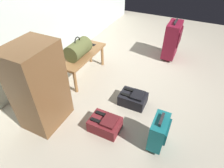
# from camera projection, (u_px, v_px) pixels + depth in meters

# --- Properties ---
(ground_plane) EXTENTS (6.60, 6.60, 0.00)m
(ground_plane) POSITION_uv_depth(u_px,v_px,m) (140.00, 77.00, 3.31)
(ground_plane) COLOR #B2A893
(bench) EXTENTS (1.00, 0.36, 0.43)m
(bench) POSITION_uv_depth(u_px,v_px,m) (83.00, 57.00, 3.14)
(bench) COLOR olive
(bench) RESTS_ON ground
(duffel_bag_olive) EXTENTS (0.44, 0.26, 0.34)m
(duffel_bag_olive) POSITION_uv_depth(u_px,v_px,m) (78.00, 49.00, 2.95)
(duffel_bag_olive) COLOR #51562D
(duffel_bag_olive) RESTS_ON bench
(cell_phone) EXTENTS (0.07, 0.14, 0.01)m
(cell_phone) POSITION_uv_depth(u_px,v_px,m) (91.00, 44.00, 3.35)
(cell_phone) COLOR black
(cell_phone) RESTS_ON bench
(suitcase_upright_burgundy) EXTENTS (0.47, 0.26, 0.75)m
(suitcase_upright_burgundy) POSITION_uv_depth(u_px,v_px,m) (172.00, 40.00, 3.62)
(suitcase_upright_burgundy) COLOR maroon
(suitcase_upright_burgundy) RESTS_ON ground
(suitcase_small_teal) EXTENTS (0.32, 0.19, 0.46)m
(suitcase_small_teal) POSITION_uv_depth(u_px,v_px,m) (159.00, 132.00, 2.11)
(suitcase_small_teal) COLOR #14666B
(suitcase_small_teal) RESTS_ON ground
(backpack_dark) EXTENTS (0.28, 0.38, 0.21)m
(backpack_dark) POSITION_uv_depth(u_px,v_px,m) (133.00, 99.00, 2.75)
(backpack_dark) COLOR black
(backpack_dark) RESTS_ON ground
(backpack_maroon) EXTENTS (0.28, 0.38, 0.21)m
(backpack_maroon) POSITION_uv_depth(u_px,v_px,m) (105.00, 124.00, 2.38)
(backpack_maroon) COLOR maroon
(backpack_maroon) RESTS_ON ground
(side_cabinet) EXTENTS (0.56, 0.44, 1.10)m
(side_cabinet) POSITION_uv_depth(u_px,v_px,m) (39.00, 87.00, 2.23)
(side_cabinet) COLOR brown
(side_cabinet) RESTS_ON ground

